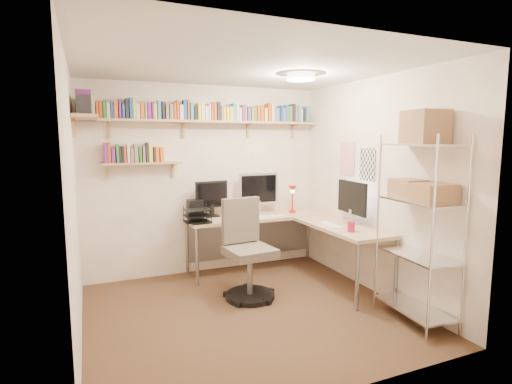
% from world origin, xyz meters
% --- Properties ---
extents(ground, '(3.20, 3.20, 0.00)m').
position_xyz_m(ground, '(0.00, 0.00, 0.00)').
color(ground, '#43301C').
rests_on(ground, ground).
extents(room_shell, '(3.24, 3.04, 2.52)m').
position_xyz_m(room_shell, '(0.00, 0.00, 1.55)').
color(room_shell, beige).
rests_on(room_shell, ground).
extents(wall_shelves, '(3.12, 1.09, 0.80)m').
position_xyz_m(wall_shelves, '(-0.40, 1.30, 2.03)').
color(wall_shelves, tan).
rests_on(wall_shelves, ground).
extents(corner_desk, '(2.05, 2.00, 1.33)m').
position_xyz_m(corner_desk, '(0.70, 0.96, 0.76)').
color(corner_desk, tan).
rests_on(corner_desk, ground).
extents(office_chair, '(0.59, 0.60, 1.12)m').
position_xyz_m(office_chair, '(0.15, 0.40, 0.47)').
color(office_chair, black).
rests_on(office_chair, ground).
extents(wire_rack, '(0.46, 0.83, 2.06)m').
position_xyz_m(wire_rack, '(1.42, -0.86, 1.42)').
color(wire_rack, silver).
rests_on(wire_rack, ground).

